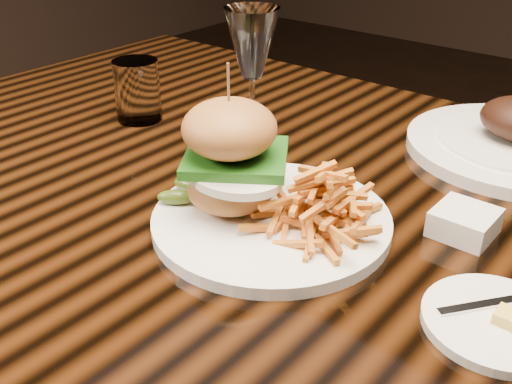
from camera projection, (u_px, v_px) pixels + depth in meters
The scene contains 6 objects.
dining_table at pixel (335, 255), 0.79m from camera, with size 1.60×0.90×0.75m.
burger_plate at pixel (269, 187), 0.69m from camera, with size 0.28×0.28×0.19m.
side_saucer at pixel (496, 322), 0.55m from camera, with size 0.14×0.14×0.02m.
ramekin at pixel (464, 222), 0.69m from camera, with size 0.07×0.07×0.03m, color white.
wine_glass at pixel (252, 48), 0.83m from camera, with size 0.08×0.08×0.21m.
water_tumbler at pixel (138, 91), 0.98m from camera, with size 0.07×0.07×0.10m, color white.
Camera 1 is at (0.33, -0.57, 1.13)m, focal length 42.00 mm.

